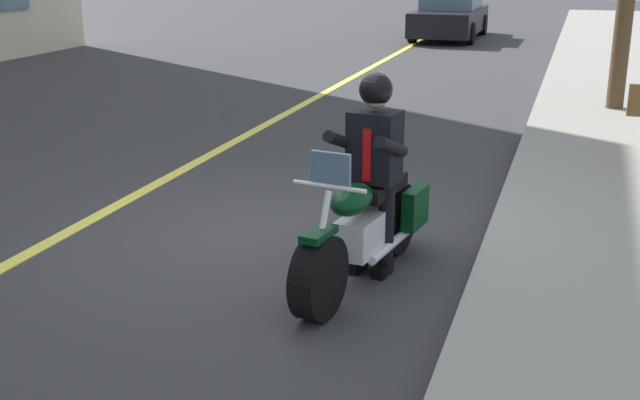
{
  "coord_description": "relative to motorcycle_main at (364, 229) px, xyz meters",
  "views": [
    {
      "loc": [
        6.87,
        2.71,
        2.71
      ],
      "look_at": [
        0.96,
        0.79,
        0.75
      ],
      "focal_mm": 45.06,
      "sensor_mm": 36.0,
      "label": 1
    }
  ],
  "objects": [
    {
      "name": "ground_plane",
      "position": [
        -0.71,
        -1.1,
        -0.45
      ],
      "size": [
        80.0,
        80.0,
        0.0
      ],
      "primitive_type": "plane",
      "color": "#333335"
    },
    {
      "name": "rider_main",
      "position": [
        -0.19,
        0.03,
        0.58
      ],
      "size": [
        0.68,
        0.62,
        1.74
      ],
      "color": "black",
      "rests_on": "ground_plane"
    },
    {
      "name": "lane_center_stripe",
      "position": [
        -0.71,
        -3.1,
        -0.45
      ],
      "size": [
        60.0,
        0.16,
        0.01
      ],
      "primitive_type": "cube",
      "color": "#E5DB4C",
      "rests_on": "ground_plane"
    },
    {
      "name": "motorcycle_main",
      "position": [
        0.0,
        0.0,
        0.0
      ],
      "size": [
        2.22,
        0.8,
        1.26
      ],
      "color": "black",
      "rests_on": "ground_plane"
    },
    {
      "name": "car_silver",
      "position": [
        -19.16,
        -2.39,
        0.24
      ],
      "size": [
        4.6,
        1.92,
        1.4
      ],
      "color": "black",
      "rests_on": "ground_plane"
    }
  ]
}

